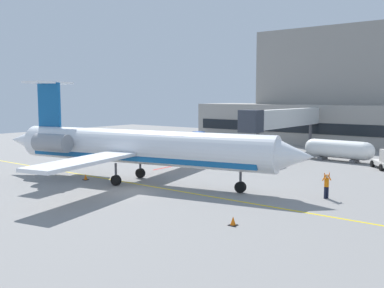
# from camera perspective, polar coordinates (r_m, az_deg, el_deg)

# --- Properties ---
(ground) EXTENTS (120.00, 120.00, 0.11)m
(ground) POSITION_cam_1_polar(r_m,az_deg,el_deg) (35.62, -8.26, -6.20)
(ground) COLOR gray
(terminal_building) EXTENTS (55.78, 11.38, 18.73)m
(terminal_building) POSITION_cam_1_polar(r_m,az_deg,el_deg) (73.74, 19.83, 4.99)
(terminal_building) COLOR gray
(terminal_building) RESTS_ON ground
(jet_bridge_west) EXTENTS (2.40, 20.51, 6.01)m
(jet_bridge_west) POSITION_cam_1_polar(r_m,az_deg,el_deg) (59.12, 11.82, 3.26)
(jet_bridge_west) COLOR silver
(jet_bridge_west) RESTS_ON ground
(regional_jet) EXTENTS (30.38, 23.38, 9.02)m
(regional_jet) POSITION_cam_1_polar(r_m,az_deg,el_deg) (38.62, -7.49, -0.38)
(regional_jet) COLOR white
(regional_jet) RESTS_ON ground
(pushback_tractor) EXTENTS (2.38, 4.04, 2.07)m
(pushback_tractor) POSITION_cam_1_polar(r_m,az_deg,el_deg) (68.30, 0.44, 0.67)
(pushback_tractor) COLOR #1E4CB2
(pushback_tractor) RESTS_ON ground
(fuel_tank) EXTENTS (8.35, 2.52, 2.46)m
(fuel_tank) POSITION_cam_1_polar(r_m,az_deg,el_deg) (54.12, 18.65, -0.66)
(fuel_tank) COLOR white
(fuel_tank) RESTS_ON ground
(marshaller) EXTENTS (0.51, 0.75, 1.96)m
(marshaller) POSITION_cam_1_polar(r_m,az_deg,el_deg) (34.00, 17.22, -5.20)
(marshaller) COLOR #191E33
(marshaller) RESTS_ON ground
(safety_cone_alpha) EXTENTS (0.47, 0.47, 0.55)m
(safety_cone_alpha) POSITION_cam_1_polar(r_m,az_deg,el_deg) (40.95, -13.77, -4.26)
(safety_cone_alpha) COLOR orange
(safety_cone_alpha) RESTS_ON ground
(safety_cone_bravo) EXTENTS (0.47, 0.47, 0.55)m
(safety_cone_bravo) POSITION_cam_1_polar(r_m,az_deg,el_deg) (26.18, 5.40, -10.06)
(safety_cone_bravo) COLOR orange
(safety_cone_bravo) RESTS_ON ground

